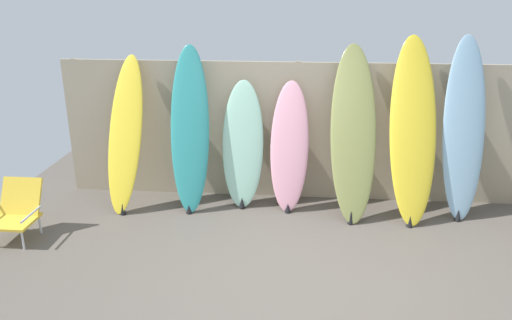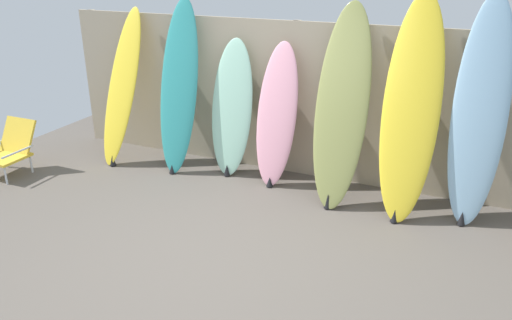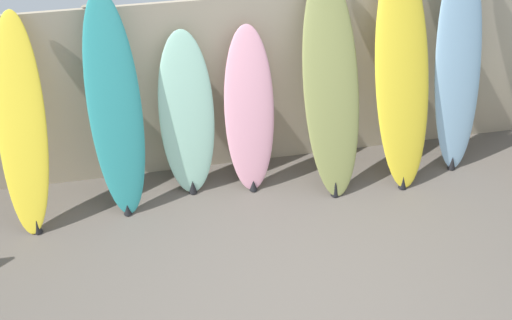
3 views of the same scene
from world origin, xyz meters
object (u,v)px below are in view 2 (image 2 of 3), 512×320
surfboard_yellow_0 (122,88)px  surfboard_seafoam_2 (232,109)px  surfboard_yellow_5 (411,110)px  surfboard_olive_4 (342,107)px  surfboard_skyblue_6 (480,114)px  beach_chair (10,147)px  surfboard_teal_1 (179,88)px  surfboard_pink_3 (277,116)px

surfboard_yellow_0 → surfboard_seafoam_2: surfboard_yellow_0 is taller
surfboard_seafoam_2 → surfboard_yellow_5: 2.06m
surfboard_olive_4 → surfboard_skyblue_6: 1.30m
surfboard_yellow_5 → surfboard_yellow_0: bearing=179.7°
surfboard_yellow_0 → surfboard_yellow_5: bearing=-0.3°
surfboard_seafoam_2 → beach_chair: size_ratio=2.54×
surfboard_yellow_0 → surfboard_olive_4: size_ratio=0.92×
surfboard_teal_1 → surfboard_yellow_5: size_ratio=0.94×
surfboard_seafoam_2 → surfboard_pink_3: surfboard_pink_3 is taller
surfboard_seafoam_2 → surfboard_yellow_0: bearing=-174.4°
surfboard_yellow_0 → surfboard_teal_1: bearing=2.5°
beach_chair → surfboard_skyblue_6: bearing=26.2°
surfboard_teal_1 → surfboard_olive_4: 1.99m
surfboard_yellow_0 → surfboard_seafoam_2: (1.46, 0.14, -0.14)m
beach_chair → surfboard_olive_4: bearing=28.7°
surfboard_pink_3 → surfboard_skyblue_6: surfboard_skyblue_6 is taller
surfboard_teal_1 → surfboard_yellow_5: bearing=-1.1°
surfboard_olive_4 → surfboard_yellow_5: bearing=-0.7°
surfboard_pink_3 → surfboard_skyblue_6: bearing=-0.1°
surfboard_seafoam_2 → surfboard_olive_4: bearing=-6.4°
surfboard_pink_3 → surfboard_olive_4: size_ratio=0.78×
surfboard_seafoam_2 → beach_chair: 2.71m
surfboard_yellow_5 → surfboard_skyblue_6: size_ratio=1.00×
surfboard_teal_1 → surfboard_skyblue_6: surfboard_skyblue_6 is taller
surfboard_yellow_0 → surfboard_teal_1: (0.81, 0.04, 0.07)m
surfboard_olive_4 → surfboard_seafoam_2: bearing=173.6°
surfboard_olive_4 → surfboard_skyblue_6: bearing=4.3°
surfboard_olive_4 → beach_chair: size_ratio=3.26×
surfboard_teal_1 → beach_chair: (-1.79, -1.00, -0.69)m
surfboard_teal_1 → surfboard_olive_4: (1.99, -0.04, 0.01)m
surfboard_yellow_0 → surfboard_teal_1: 0.82m
surfboard_yellow_0 → surfboard_yellow_5: 3.49m
surfboard_yellow_0 → surfboard_pink_3: surfboard_yellow_0 is taller
surfboard_yellow_0 → surfboard_yellow_5: (3.49, -0.02, 0.14)m
surfboard_teal_1 → surfboard_yellow_5: (2.67, -0.05, 0.07)m
surfboard_yellow_5 → beach_chair: bearing=-168.1°
surfboard_teal_1 → surfboard_olive_4: size_ratio=0.99×
surfboard_teal_1 → beach_chair: 2.16m
surfboard_pink_3 → beach_chair: 3.24m
surfboard_seafoam_2 → surfboard_skyblue_6: (2.64, -0.05, 0.29)m
surfboard_olive_4 → surfboard_yellow_5: size_ratio=0.95×
surfboard_yellow_0 → surfboard_seafoam_2: size_ratio=1.18×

